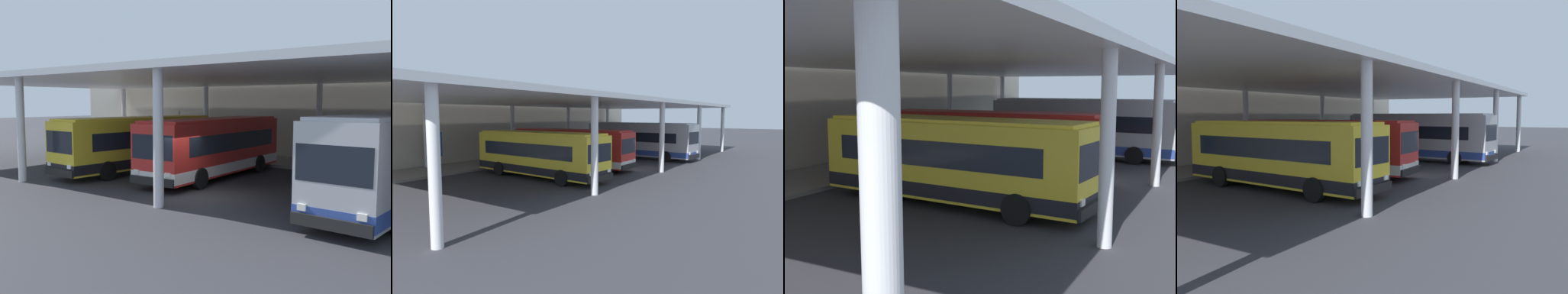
# 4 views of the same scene
# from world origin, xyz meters

# --- Properties ---
(ground_plane) EXTENTS (200.00, 200.00, 0.00)m
(ground_plane) POSITION_xyz_m (0.00, 0.00, 0.00)
(ground_plane) COLOR #333338
(platform_kerb) EXTENTS (42.00, 4.50, 0.18)m
(platform_kerb) POSITION_xyz_m (0.00, 11.75, 0.09)
(platform_kerb) COLOR gray
(platform_kerb) RESTS_ON ground
(station_building_facade) EXTENTS (48.00, 1.60, 7.67)m
(station_building_facade) POSITION_xyz_m (0.00, 15.00, 3.83)
(station_building_facade) COLOR beige
(station_building_facade) RESTS_ON ground
(canopy_shelter) EXTENTS (40.00, 17.00, 5.55)m
(canopy_shelter) POSITION_xyz_m (0.00, 5.50, 5.29)
(canopy_shelter) COLOR silver
(canopy_shelter) RESTS_ON ground
(bus_nearest_bay) EXTENTS (3.30, 10.69, 3.17)m
(bus_nearest_bay) POSITION_xyz_m (-6.97, 3.55, 1.66)
(bus_nearest_bay) COLOR yellow
(bus_nearest_bay) RESTS_ON ground
(bus_second_bay) EXTENTS (3.04, 10.63, 3.17)m
(bus_second_bay) POSITION_xyz_m (-2.19, 4.46, 1.66)
(bus_second_bay) COLOR red
(bus_second_bay) RESTS_ON ground
(banner_sign) EXTENTS (0.70, 0.12, 3.20)m
(banner_sign) POSITION_xyz_m (-9.91, 10.94, 1.98)
(banner_sign) COLOR #B2B2B7
(banner_sign) RESTS_ON platform_kerb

